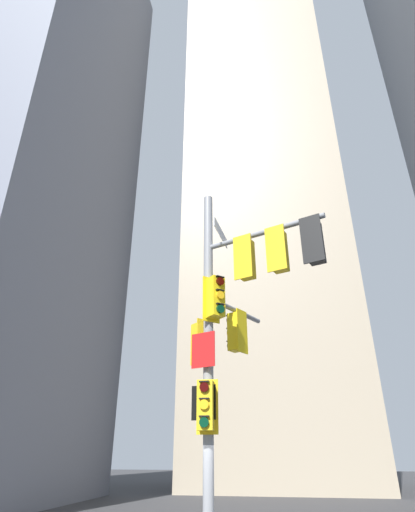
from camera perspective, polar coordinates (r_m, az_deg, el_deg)
The scene contains 3 objects.
building_tower_left at distance 34.66m, azimuth -25.93°, elevation 15.02°, with size 14.71×14.71×47.05m, color slate.
building_mid_block at distance 43.06m, azimuth 7.54°, elevation 9.96°, with size 13.41×13.41×54.66m, color tan.
signal_pole_assembly at distance 9.84m, azimuth 3.34°, elevation -9.10°, with size 3.41×3.61×8.81m.
Camera 1 is at (1.65, -9.49, 2.35)m, focal length 28.72 mm.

